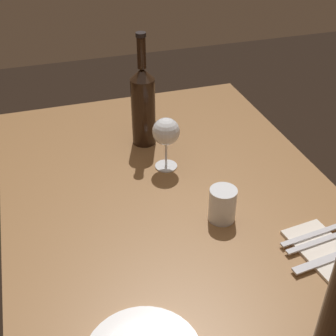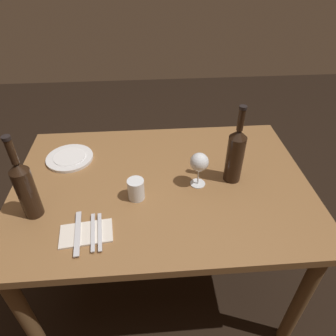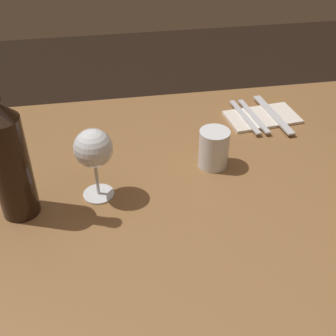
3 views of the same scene
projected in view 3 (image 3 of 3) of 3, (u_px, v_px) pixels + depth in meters
name	position (u px, v px, depth m)	size (l,w,h in m)	color
dining_table	(173.00, 224.00, 1.01)	(1.30, 0.90, 0.74)	olive
wine_glass_left	(93.00, 150.00, 0.88)	(0.08, 0.08, 0.16)	white
wine_bottle	(8.00, 158.00, 0.83)	(0.07, 0.07, 0.36)	black
water_tumbler	(214.00, 150.00, 1.01)	(0.07, 0.07, 0.09)	white
folded_napkin	(262.00, 117.00, 1.20)	(0.20, 0.13, 0.01)	silver
fork_inner	(254.00, 116.00, 1.20)	(0.03, 0.18, 0.00)	silver
fork_outer	(245.00, 117.00, 1.19)	(0.03, 0.18, 0.00)	silver
table_knife	(273.00, 114.00, 1.20)	(0.04, 0.21, 0.00)	silver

